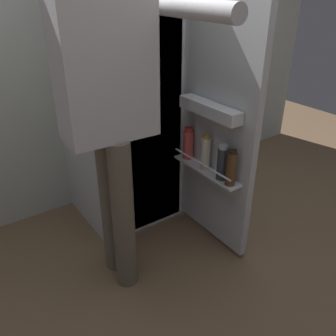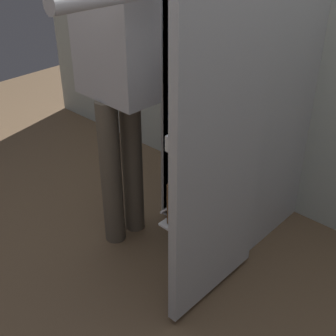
# 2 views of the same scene
# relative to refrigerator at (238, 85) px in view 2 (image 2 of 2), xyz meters

# --- Properties ---
(ground_plane) EXTENTS (6.66, 6.66, 0.00)m
(ground_plane) POSITION_rel_refrigerator_xyz_m (-0.02, -0.50, -0.90)
(ground_plane) COLOR brown
(kitchen_wall) EXTENTS (4.40, 0.10, 2.49)m
(kitchen_wall) POSITION_rel_refrigerator_xyz_m (-0.02, 0.40, 0.34)
(kitchen_wall) COLOR beige
(kitchen_wall) RESTS_ON ground_plane
(refrigerator) EXTENTS (0.68, 1.23, 1.81)m
(refrigerator) POSITION_rel_refrigerator_xyz_m (0.00, 0.00, 0.00)
(refrigerator) COLOR silver
(refrigerator) RESTS_ON ground_plane
(person) EXTENTS (0.56, 0.78, 1.78)m
(person) POSITION_rel_refrigerator_xyz_m (-0.36, -0.54, 0.18)
(person) COLOR #665B4C
(person) RESTS_ON ground_plane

